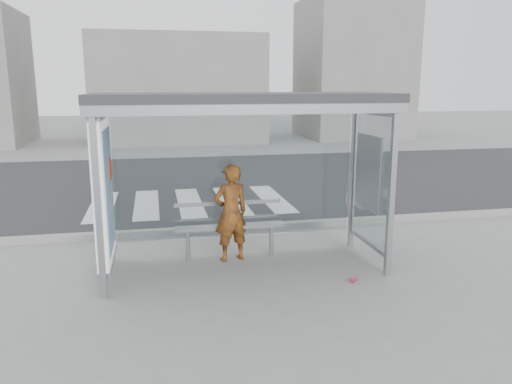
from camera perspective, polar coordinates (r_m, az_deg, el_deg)
ground at (r=7.70m, az=-1.32°, el=-8.66°), size 80.00×80.00×0.00m
road at (r=14.40m, az=-6.34°, el=1.19°), size 30.00×10.00×0.01m
curb at (r=9.50m, az=-3.44°, el=-4.19°), size 30.00×0.18×0.12m
crosswalk at (r=11.92m, az=-7.59°, el=-1.17°), size 4.55×3.00×0.00m
bus_shelter at (r=7.23m, az=-4.40°, el=6.17°), size 4.25×1.65×2.62m
building_center at (r=25.11m, az=-8.92°, el=11.53°), size 8.00×5.00×5.00m
building_right at (r=27.11m, az=10.94°, el=13.62°), size 5.00×5.00×7.00m
person at (r=7.82m, az=-2.89°, el=-2.39°), size 0.64×0.50×1.54m
bench at (r=7.97m, az=-3.01°, el=-3.89°), size 1.73×0.32×0.89m
soda_can at (r=7.29m, az=11.11°, el=-9.82°), size 0.14×0.13×0.07m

